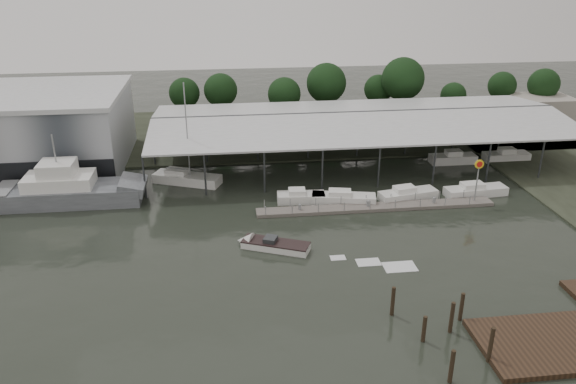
{
  "coord_description": "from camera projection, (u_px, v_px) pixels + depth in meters",
  "views": [
    {
      "loc": [
        -2.46,
        -47.93,
        27.34
      ],
      "look_at": [
        4.68,
        10.36,
        2.5
      ],
      "focal_mm": 35.0,
      "sensor_mm": 36.0,
      "label": 1
    }
  ],
  "objects": [
    {
      "name": "moored_cruiser_2",
      "position": [
        408.0,
        194.0,
        67.95
      ],
      "size": [
        7.44,
        3.51,
        1.7
      ],
      "rotation": [
        0.0,
        0.0,
        0.19
      ],
      "color": "silver",
      "rests_on": "ground"
    },
    {
      "name": "ground",
      "position": [
        253.0,
        259.0,
        54.74
      ],
      "size": [
        200.0,
        200.0,
        0.0
      ],
      "primitive_type": "plane",
      "color": "#232921",
      "rests_on": "ground"
    },
    {
      "name": "shell_fuel_sign",
      "position": [
        478.0,
        173.0,
        65.37
      ],
      "size": [
        1.1,
        0.18,
        5.55
      ],
      "color": "gray",
      "rests_on": "ground"
    },
    {
      "name": "moored_cruiser_0",
      "position": [
        300.0,
        197.0,
        67.21
      ],
      "size": [
        5.83,
        2.58,
        1.7
      ],
      "rotation": [
        0.0,
        0.0,
        -0.07
      ],
      "color": "silver",
      "rests_on": "ground"
    },
    {
      "name": "covered_boat_shed",
      "position": [
        359.0,
        117.0,
        79.85
      ],
      "size": [
        58.24,
        24.0,
        6.96
      ],
      "color": "silver",
      "rests_on": "ground"
    },
    {
      "name": "speedboat_underway",
      "position": [
        270.0,
        245.0,
        56.6
      ],
      "size": [
        17.49,
        8.8,
        2.0
      ],
      "rotation": [
        0.0,
        0.0,
        2.73
      ],
      "color": "silver",
      "rests_on": "ground"
    },
    {
      "name": "horizon_tree_line",
      "position": [
        364.0,
        86.0,
        98.48
      ],
      "size": [
        70.35,
        9.56,
        11.16
      ],
      "color": "black",
      "rests_on": "ground"
    },
    {
      "name": "white_sailboat",
      "position": [
        186.0,
        178.0,
        72.7
      ],
      "size": [
        9.1,
        5.73,
        13.36
      ],
      "rotation": [
        0.0,
        0.0,
        -0.39
      ],
      "color": "silver",
      "rests_on": "ground"
    },
    {
      "name": "floating_dock",
      "position": [
        376.0,
        207.0,
        65.48
      ],
      "size": [
        28.0,
        2.0,
        1.4
      ],
      "color": "#6A645D",
      "rests_on": "ground"
    },
    {
      "name": "distant_commercial_buildings",
      "position": [
        563.0,
        108.0,
        101.48
      ],
      "size": [
        22.0,
        8.0,
        4.0
      ],
      "color": "gray",
      "rests_on": "ground"
    },
    {
      "name": "moored_cruiser_3",
      "position": [
        475.0,
        191.0,
        69.04
      ],
      "size": [
        7.87,
        2.85,
        1.7
      ],
      "rotation": [
        0.0,
        0.0,
        0.09
      ],
      "color": "silver",
      "rests_on": "ground"
    },
    {
      "name": "storage_warehouse",
      "position": [
        35.0,
        129.0,
        76.92
      ],
      "size": [
        24.5,
        20.5,
        10.5
      ],
      "color": "#A0A4AA",
      "rests_on": "ground"
    },
    {
      "name": "moored_cruiser_1",
      "position": [
        343.0,
        198.0,
        66.88
      ],
      "size": [
        7.85,
        3.7,
        1.7
      ],
      "rotation": [
        0.0,
        0.0,
        -0.21
      ],
      "color": "silver",
      "rests_on": "ground"
    },
    {
      "name": "land_strip_far",
      "position": [
        237.0,
        133.0,
        93.1
      ],
      "size": [
        140.0,
        30.0,
        0.3
      ],
      "color": "#373E2E",
      "rests_on": "ground"
    },
    {
      "name": "grey_trawler",
      "position": [
        71.0,
        190.0,
        66.62
      ],
      "size": [
        17.25,
        5.27,
        8.84
      ],
      "rotation": [
        0.0,
        0.0,
        -0.0
      ],
      "color": "slate",
      "rests_on": "ground"
    },
    {
      "name": "mooring_pilings",
      "position": [
        445.0,
        330.0,
        42.69
      ],
      "size": [
        5.62,
        8.49,
        3.57
      ],
      "color": "#312418",
      "rests_on": "ground"
    }
  ]
}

